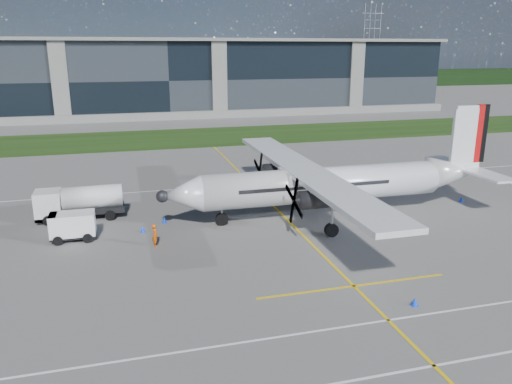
{
  "coord_description": "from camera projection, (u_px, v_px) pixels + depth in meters",
  "views": [
    {
      "loc": [
        -9.63,
        -30.37,
        13.53
      ],
      "look_at": [
        0.38,
        6.53,
        2.53
      ],
      "focal_mm": 35.0,
      "sensor_mm": 36.0,
      "label": 1
    }
  ],
  "objects": [
    {
      "name": "white_lane_line",
      "position": [
        373.0,
        377.0,
        21.35
      ],
      "size": [
        90.0,
        0.15,
        0.01
      ],
      "primitive_type": "cube",
      "color": "white",
      "rests_on": "ground"
    },
    {
      "name": "grass_strip",
      "position": [
        185.0,
        138.0,
        78.85
      ],
      "size": [
        400.0,
        18.0,
        0.04
      ],
      "primitive_type": "cube",
      "color": "#1A340E",
      "rests_on": "ground"
    },
    {
      "name": "pylon_east",
      "position": [
        371.0,
        45.0,
        190.69
      ],
      "size": [
        9.0,
        4.6,
        30.0
      ],
      "primitive_type": null,
      "color": "gray",
      "rests_on": "ground"
    },
    {
      "name": "safety_cone_nose_stbd",
      "position": [
        164.0,
        220.0,
        40.2
      ],
      "size": [
        0.36,
        0.36,
        0.5
      ],
      "primitive_type": "cone",
      "color": "#0E3CF3",
      "rests_on": "ground"
    },
    {
      "name": "safety_cone_tail",
      "position": [
        461.0,
        199.0,
        45.71
      ],
      "size": [
        0.36,
        0.36,
        0.5
      ],
      "primitive_type": "cone",
      "color": "#0E3CF3",
      "rests_on": "ground"
    },
    {
      "name": "baggage_tug",
      "position": [
        73.0,
        226.0,
        36.5
      ],
      "size": [
        3.38,
        2.03,
        2.03
      ],
      "primitive_type": null,
      "color": "white",
      "rests_on": "ground"
    },
    {
      "name": "turboprop_aircraft",
      "position": [
        335.0,
        164.0,
        40.89
      ],
      "size": [
        28.64,
        29.7,
        8.91
      ],
      "primitive_type": null,
      "color": "white",
      "rests_on": "ground"
    },
    {
      "name": "ground_crew_person",
      "position": [
        155.0,
        234.0,
        35.19
      ],
      "size": [
        0.59,
        0.8,
        1.92
      ],
      "primitive_type": "imported",
      "rotation": [
        0.0,
        0.0,
        1.53
      ],
      "color": "#F25907",
      "rests_on": "ground"
    },
    {
      "name": "safety_cone_portwing",
      "position": [
        415.0,
        301.0,
        27.24
      ],
      "size": [
        0.36,
        0.36,
        0.5
      ],
      "primitive_type": "cone",
      "color": "#0E3CF3",
      "rests_on": "ground"
    },
    {
      "name": "fuel_tanker_truck",
      "position": [
        73.0,
        203.0,
        40.77
      ],
      "size": [
        7.27,
        2.36,
        2.73
      ],
      "primitive_type": null,
      "color": "silver",
      "rests_on": "ground"
    },
    {
      "name": "yellow_taxiway_centerline",
      "position": [
        274.0,
        207.0,
        44.36
      ],
      "size": [
        0.2,
        70.0,
        0.01
      ],
      "primitive_type": "cube",
      "color": "yellow",
      "rests_on": "ground"
    },
    {
      "name": "tree_line",
      "position": [
        148.0,
        82.0,
        163.36
      ],
      "size": [
        400.0,
        6.0,
        6.0
      ],
      "primitive_type": "cube",
      "color": "black",
      "rests_on": "ground"
    },
    {
      "name": "terminal_building",
      "position": [
        164.0,
        78.0,
        106.46
      ],
      "size": [
        120.0,
        20.0,
        15.0
      ],
      "primitive_type": "cube",
      "color": "black",
      "rests_on": "ground"
    },
    {
      "name": "ground",
      "position": [
        192.0,
        147.0,
        71.44
      ],
      "size": [
        400.0,
        400.0,
        0.0
      ],
      "primitive_type": "plane",
      "color": "slate",
      "rests_on": "ground"
    },
    {
      "name": "safety_cone_fwd",
      "position": [
        143.0,
        229.0,
        38.18
      ],
      "size": [
        0.36,
        0.36,
        0.5
      ],
      "primitive_type": "cone",
      "color": "#0E3CF3",
      "rests_on": "ground"
    }
  ]
}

